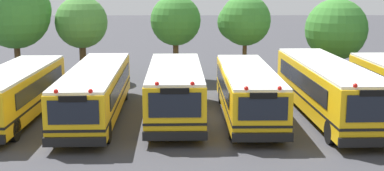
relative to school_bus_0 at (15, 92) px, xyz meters
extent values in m
plane|color=#38383D|center=(9.45, 0.26, -1.35)|extent=(160.00, 160.00, 0.00)
cube|color=yellow|center=(0.00, 0.03, -0.02)|extent=(2.46, 9.73, 1.97)
cube|color=white|center=(0.00, 0.03, 1.03)|extent=(2.41, 9.53, 0.12)
cube|color=black|center=(1.23, 0.32, 0.30)|extent=(0.08, 7.58, 0.71)
cube|color=black|center=(0.00, 0.03, -0.41)|extent=(2.48, 9.82, 0.10)
cylinder|color=black|center=(1.05, -3.43, -0.85)|extent=(0.28, 1.00, 1.00)
cylinder|color=black|center=(1.08, 3.08, -0.85)|extent=(0.28, 1.00, 1.00)
cylinder|color=black|center=(-1.05, 3.09, -0.85)|extent=(0.28, 1.00, 1.00)
cube|color=yellow|center=(3.80, 0.38, -0.03)|extent=(2.66, 11.13, 1.95)
cube|color=white|center=(3.80, 0.38, 1.01)|extent=(2.60, 10.91, 0.12)
cube|color=black|center=(3.95, -5.23, -0.82)|extent=(2.41, 0.22, 0.36)
cube|color=black|center=(3.95, -5.18, 0.32)|extent=(1.94, 0.11, 0.94)
cube|color=black|center=(5.00, 0.71, 0.28)|extent=(0.27, 8.64, 0.70)
cube|color=black|center=(2.59, 0.65, 0.28)|extent=(0.27, 8.64, 0.70)
cube|color=black|center=(3.80, 0.38, -0.42)|extent=(2.68, 11.25, 0.10)
sphere|color=red|center=(4.59, -4.99, 1.11)|extent=(0.18, 0.18, 0.18)
sphere|color=red|center=(3.29, -5.02, 1.11)|extent=(0.18, 0.18, 0.18)
cube|color=black|center=(3.95, -5.19, 0.85)|extent=(1.07, 0.11, 0.24)
cylinder|color=black|center=(4.95, -3.73, -0.85)|extent=(0.31, 1.01, 1.00)
cylinder|color=black|center=(2.87, -3.78, -0.85)|extent=(0.31, 1.01, 1.00)
cylinder|color=black|center=(4.74, 4.14, -0.85)|extent=(0.31, 1.01, 1.00)
cylinder|color=black|center=(2.66, 4.09, -0.85)|extent=(0.31, 1.01, 1.00)
cube|color=yellow|center=(7.69, 0.13, 0.04)|extent=(2.71, 9.16, 2.09)
cube|color=white|center=(7.69, 0.13, 1.14)|extent=(2.65, 8.97, 0.12)
cube|color=black|center=(7.77, -4.49, -0.82)|extent=(2.59, 0.21, 0.36)
cube|color=black|center=(7.77, -4.44, 0.42)|extent=(2.08, 0.10, 1.00)
cube|color=black|center=(8.97, 0.46, 0.37)|extent=(0.17, 7.11, 0.75)
cube|color=black|center=(6.39, 0.41, 0.37)|extent=(0.17, 7.11, 0.75)
cube|color=black|center=(7.69, 0.13, -0.38)|extent=(2.73, 9.25, 0.10)
sphere|color=red|center=(8.47, -4.26, 1.24)|extent=(0.18, 0.18, 0.18)
sphere|color=red|center=(7.07, -4.28, 1.24)|extent=(0.18, 0.18, 0.18)
cube|color=black|center=(7.77, -4.45, 0.98)|extent=(1.14, 0.10, 0.24)
cylinder|color=black|center=(8.87, -3.00, -0.85)|extent=(0.30, 1.01, 1.00)
cylinder|color=black|center=(6.62, -3.04, -0.85)|extent=(0.30, 1.01, 1.00)
cylinder|color=black|center=(8.76, 2.91, -0.85)|extent=(0.30, 1.01, 1.00)
cylinder|color=black|center=(6.51, 2.87, -0.85)|extent=(0.30, 1.01, 1.00)
cube|color=yellow|center=(11.21, 0.28, -0.03)|extent=(2.39, 9.86, 1.94)
cube|color=white|center=(11.21, 0.28, 1.00)|extent=(2.34, 9.66, 0.12)
cube|color=black|center=(11.22, -4.72, -0.82)|extent=(2.42, 0.16, 0.36)
cube|color=black|center=(11.22, -4.67, 0.32)|extent=(1.94, 0.06, 0.93)
cube|color=black|center=(12.41, 0.58, 0.28)|extent=(0.06, 7.69, 0.70)
cube|color=black|center=(10.00, 0.58, 0.28)|extent=(0.06, 7.69, 0.70)
cube|color=black|center=(11.21, 0.28, -0.42)|extent=(2.41, 9.96, 0.10)
sphere|color=red|center=(11.87, -4.50, 1.10)|extent=(0.18, 0.18, 0.18)
sphere|color=red|center=(10.56, -4.50, 1.10)|extent=(0.18, 0.18, 0.18)
cube|color=black|center=(11.22, -4.68, 0.84)|extent=(1.07, 0.08, 0.24)
cylinder|color=black|center=(12.26, -3.25, -0.85)|extent=(0.28, 1.00, 1.00)
cylinder|color=black|center=(10.17, -3.25, -0.85)|extent=(0.28, 1.00, 1.00)
cylinder|color=black|center=(12.25, 3.41, -0.85)|extent=(0.28, 1.00, 1.00)
cylinder|color=black|center=(10.16, 3.40, -0.85)|extent=(0.28, 1.00, 1.00)
cube|color=yellow|center=(15.12, 0.42, 0.09)|extent=(2.80, 11.55, 2.19)
cube|color=white|center=(15.12, 0.42, 1.24)|extent=(2.74, 11.32, 0.12)
cube|color=black|center=(15.27, -5.40, -0.82)|extent=(2.55, 0.23, 0.36)
cube|color=black|center=(15.27, -5.35, 0.48)|extent=(2.05, 0.11, 1.05)
cube|color=black|center=(16.38, 0.75, 0.44)|extent=(0.28, 8.96, 0.79)
cube|color=black|center=(13.84, 0.68, 0.44)|extent=(0.28, 8.96, 0.79)
cube|color=black|center=(15.12, 0.42, -0.35)|extent=(2.83, 11.67, 0.10)
sphere|color=red|center=(14.58, -5.19, 1.34)|extent=(0.18, 0.18, 0.18)
cube|color=black|center=(15.27, -5.36, 1.08)|extent=(1.12, 0.11, 0.24)
cylinder|color=black|center=(16.34, -3.90, -0.85)|extent=(0.31, 1.01, 1.00)
cylinder|color=black|center=(14.13, -3.96, -0.85)|extent=(0.31, 1.01, 1.00)
cylinder|color=black|center=(16.12, 4.39, -0.85)|extent=(0.31, 1.01, 1.00)
cylinder|color=black|center=(13.91, 4.33, -0.85)|extent=(0.31, 1.01, 1.00)
cube|color=black|center=(17.59, 0.33, 0.41)|extent=(0.24, 7.11, 0.77)
cylinder|color=black|center=(17.68, 2.80, -0.85)|extent=(0.31, 1.01, 1.00)
cylinder|color=#4C3823|center=(-2.71, 8.77, 0.09)|extent=(0.39, 0.39, 2.89)
sphere|color=#387A2D|center=(-2.71, 8.77, 3.21)|extent=(4.48, 4.48, 4.48)
sphere|color=#387A2D|center=(-1.98, 8.99, 3.46)|extent=(3.08, 3.08, 3.08)
cylinder|color=#4C3823|center=(1.26, 9.98, -0.04)|extent=(0.44, 0.44, 2.63)
sphere|color=#478438|center=(1.26, 9.98, 2.58)|extent=(3.46, 3.46, 3.46)
sphere|color=#478438|center=(1.31, 10.10, 2.87)|extent=(2.76, 2.76, 2.76)
cylinder|color=#4C3823|center=(7.51, 10.18, 0.03)|extent=(0.38, 0.38, 2.76)
sphere|color=#387A2D|center=(7.51, 10.18, 2.67)|extent=(3.37, 3.37, 3.37)
sphere|color=#387A2D|center=(6.97, 10.24, 2.49)|extent=(2.13, 2.13, 2.13)
cylinder|color=#4C3823|center=(12.13, 9.79, 0.04)|extent=(0.29, 0.29, 2.80)
sphere|color=#387A2D|center=(12.13, 9.79, 2.71)|extent=(3.38, 3.38, 3.38)
sphere|color=#387A2D|center=(11.55, 10.15, 2.56)|extent=(2.50, 2.50, 2.50)
cylinder|color=#4C3823|center=(17.92, 8.82, -0.34)|extent=(0.36, 0.36, 2.03)
sphere|color=#387A2D|center=(17.92, 8.82, 2.18)|extent=(4.00, 4.00, 4.00)
sphere|color=#387A2D|center=(18.46, 8.88, 2.04)|extent=(2.88, 2.88, 2.88)
camera|label=1|loc=(8.24, -23.66, 5.12)|focal=47.13mm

